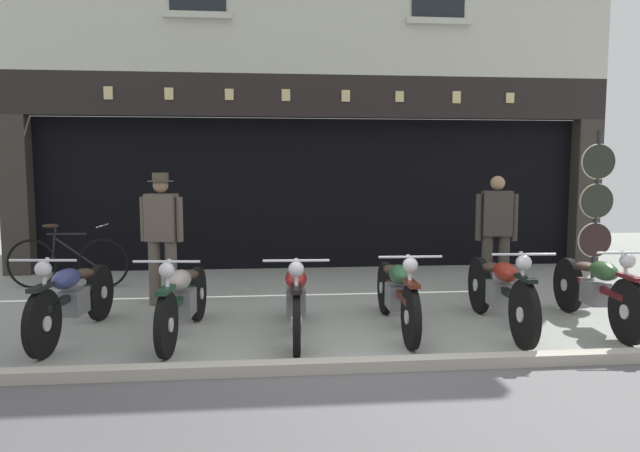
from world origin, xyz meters
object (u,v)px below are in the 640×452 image
motorcycle_far_left (73,297)px  motorcycle_center (397,292)px  advert_board_near (164,165)px  tyre_sign_pole (596,202)px  leaning_bicycle (67,261)px  motorcycle_center_right (500,290)px  motorcycle_center_left (296,297)px  motorcycle_left (183,298)px  motorcycle_right (596,288)px  shopkeeper_center (496,230)px  salesman_left (162,233)px

motorcycle_far_left → motorcycle_center: 3.39m
advert_board_near → tyre_sign_pole: bearing=-18.2°
motorcycle_far_left → motorcycle_center: bearing=-174.7°
leaning_bicycle → motorcycle_center_right: bearing=66.0°
motorcycle_center → motorcycle_center_left: bearing=7.9°
motorcycle_far_left → motorcycle_center_left: bearing=-178.1°
tyre_sign_pole → advert_board_near: tyre_sign_pole is taller
motorcycle_far_left → motorcycle_left: (1.13, -0.12, -0.01)m
motorcycle_center_left → motorcycle_center_right: motorcycle_center_right is taller
motorcycle_right → motorcycle_left: bearing=3.8°
motorcycle_far_left → motorcycle_left: size_ratio=1.02×
motorcycle_right → shopkeeper_center: (-0.50, 1.58, 0.48)m
motorcycle_center_right → advert_board_near: 6.10m
salesman_left → tyre_sign_pole: size_ratio=0.74×
salesman_left → shopkeeper_center: bearing=-166.3°
motorcycle_center_right → leaning_bicycle: (-5.42, 2.77, -0.05)m
motorcycle_left → leaning_bicycle: (-2.04, 2.75, -0.03)m
motorcycle_center_left → motorcycle_center: motorcycle_center is taller
motorcycle_center → motorcycle_left: bearing=3.3°
shopkeeper_center → advert_board_near: size_ratio=1.81×
motorcycle_left → tyre_sign_pole: size_ratio=0.85×
motorcycle_center → motorcycle_right: motorcycle_right is taller
motorcycle_center_right → motorcycle_center_left: bearing=4.6°
motorcycle_far_left → motorcycle_left: motorcycle_far_left is taller
tyre_sign_pole → salesman_left: bearing=-174.9°
salesman_left → tyre_sign_pole: 6.16m
tyre_sign_pole → advert_board_near: (-6.52, 2.14, 0.55)m
motorcycle_center_left → motorcycle_center_right: size_ratio=0.92×
motorcycle_far_left → motorcycle_center_left: (2.29, -0.17, -0.01)m
motorcycle_center_left → motorcycle_center: (1.10, 0.12, 0.00)m
leaning_bicycle → motorcycle_center_left: bearing=51.9°
motorcycle_left → shopkeeper_center: (3.97, 1.55, 0.49)m
advert_board_near → salesman_left: bearing=-81.6°
motorcycle_center_left → motorcycle_right: motorcycle_right is taller
motorcycle_right → advert_board_near: (-5.32, 4.19, 1.37)m
motorcycle_center → advert_board_near: (-3.11, 4.09, 1.38)m
motorcycle_far_left → motorcycle_center_left: size_ratio=1.03×
motorcycle_center_right → salesman_left: salesman_left is taller
motorcycle_center_right → salesman_left: (-3.83, 1.49, 0.50)m
motorcycle_left → salesman_left: 1.62m
motorcycle_left → advert_board_near: advert_board_near is taller
motorcycle_right → shopkeeper_center: size_ratio=1.20×
motorcycle_center_right → salesman_left: bearing=-17.5°
motorcycle_center_left → salesman_left: bearing=-40.5°
shopkeeper_center → leaning_bicycle: shopkeeper_center is taller
motorcycle_right → tyre_sign_pole: 2.52m
motorcycle_far_left → salesman_left: bearing=-110.4°
motorcycle_center_right → tyre_sign_pole: tyre_sign_pole is taller
shopkeeper_center → leaning_bicycle: size_ratio=0.93×
motorcycle_far_left → motorcycle_center_right: size_ratio=0.95×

